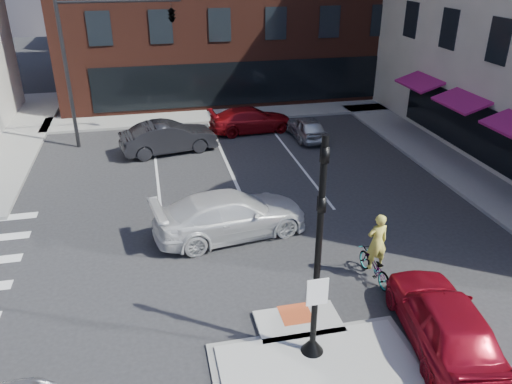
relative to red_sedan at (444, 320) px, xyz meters
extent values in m
plane|color=#28282B|center=(-3.50, 0.00, -0.82)|extent=(120.00, 120.00, 0.00)
cube|color=gray|center=(-3.50, -0.50, -0.79)|extent=(5.40, 3.60, 0.06)
cube|color=#A8A8A3|center=(-3.50, -0.50, -0.76)|extent=(5.00, 3.20, 0.12)
cube|color=#A8A8A3|center=(-3.50, 1.60, -0.76)|extent=(2.40, 1.40, 0.12)
cube|color=#C94B23|center=(-3.50, 1.90, -0.70)|extent=(0.90, 0.90, 0.01)
cube|color=gray|center=(-14.50, 20.00, -0.74)|extent=(3.00, 20.00, 0.15)
cube|color=gray|center=(7.30, 10.00, -0.74)|extent=(3.00, 24.00, 0.15)
cube|color=gray|center=(-0.50, 22.00, -0.74)|extent=(26.00, 3.00, 0.15)
cube|color=black|center=(-0.50, 23.00, 0.98)|extent=(20.00, 0.12, 2.80)
cube|color=black|center=(8.50, 10.00, 0.88)|extent=(0.12, 16.00, 2.60)
cube|color=#AD176C|center=(7.80, 10.00, 2.23)|extent=(1.46, 3.00, 0.58)
cube|color=#AD176C|center=(7.80, 16.00, 2.23)|extent=(1.46, 3.00, 0.58)
cone|color=black|center=(-3.50, 0.40, -0.47)|extent=(0.60, 0.60, 0.45)
cylinder|color=black|center=(-3.50, 0.40, 2.38)|extent=(0.16, 0.16, 5.80)
cube|color=white|center=(-3.50, 0.28, 1.28)|extent=(0.55, 0.04, 0.75)
imported|color=black|center=(-3.50, 0.40, 4.48)|extent=(0.18, 0.22, 1.10)
imported|color=black|center=(-3.50, 0.40, 3.28)|extent=(0.18, 0.22, 1.10)
cylinder|color=black|center=(-11.00, 18.00, 3.18)|extent=(0.20, 0.20, 8.00)
cylinder|color=black|center=(-8.00, 18.00, 6.58)|extent=(6.00, 0.14, 0.14)
imported|color=black|center=(-5.50, 18.00, 5.98)|extent=(0.48, 2.24, 0.90)
imported|color=maroon|center=(0.00, 0.00, 0.00)|extent=(2.66, 5.06, 1.64)
imported|color=silver|center=(-4.50, 7.00, 0.01)|extent=(6.03, 3.20, 1.66)
imported|color=#232328|center=(-6.20, 16.14, 0.00)|extent=(5.21, 2.65, 1.64)
imported|color=silver|center=(1.50, 16.66, -0.18)|extent=(1.74, 3.85, 1.28)
imported|color=maroon|center=(-1.28, 18.50, -0.11)|extent=(5.07, 2.40, 1.43)
imported|color=#3F3F44|center=(-0.50, 3.19, -0.32)|extent=(0.81, 1.94, 1.00)
imported|color=gold|center=(-0.50, 3.19, 0.58)|extent=(0.73, 0.51, 1.91)
camera|label=1|loc=(-7.12, -9.05, 8.77)|focal=35.00mm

